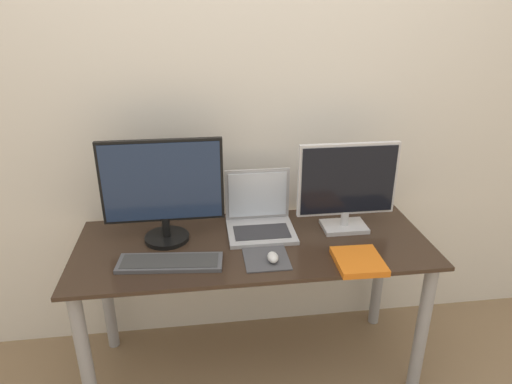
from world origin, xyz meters
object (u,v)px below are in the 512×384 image
object	(u,v)px
monitor_left	(163,189)
keyboard	(170,262)
mouse	(273,257)
book	(359,261)
laptop	(260,216)
monitor_right	(347,186)

from	to	relation	value
monitor_left	keyboard	xyz separation A→B (m)	(0.02, -0.21, -0.24)
monitor_left	mouse	bearing A→B (deg)	-29.73
book	mouse	bearing A→B (deg)	170.17
monitor_left	keyboard	world-z (taller)	monitor_left
book	laptop	bearing A→B (deg)	134.67
monitor_left	monitor_right	xyz separation A→B (m)	(0.81, 0.00, -0.03)
monitor_right	mouse	bearing A→B (deg)	-146.66
monitor_left	monitor_right	bearing A→B (deg)	0.00
laptop	mouse	world-z (taller)	laptop
monitor_left	laptop	distance (m)	0.46
monitor_left	book	distance (m)	0.87
monitor_right	monitor_left	bearing A→B (deg)	-180.00
keyboard	book	bearing A→B (deg)	-7.31
mouse	keyboard	bearing A→B (deg)	174.79
monitor_left	book	xyz separation A→B (m)	(0.78, -0.31, -0.23)
keyboard	mouse	world-z (taller)	mouse
monitor_left	laptop	world-z (taller)	monitor_left
monitor_right	book	xyz separation A→B (m)	(-0.04, -0.31, -0.20)
monitor_right	laptop	distance (m)	0.42
mouse	laptop	bearing A→B (deg)	92.39
keyboard	book	size ratio (longest dim) A/B	1.99
keyboard	monitor_right	bearing A→B (deg)	14.92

